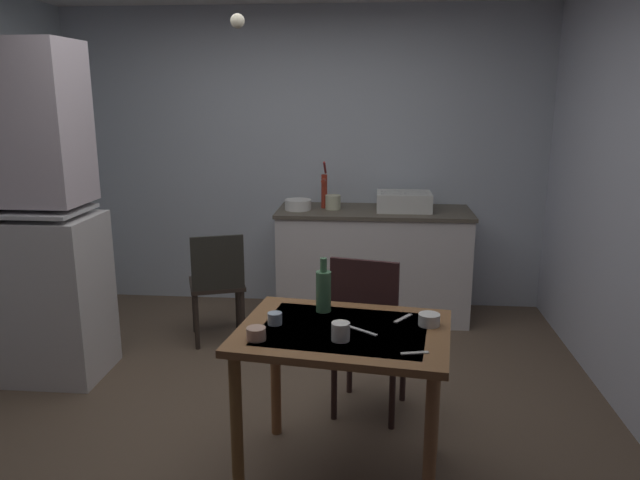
# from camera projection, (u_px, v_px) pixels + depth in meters

# --- Properties ---
(ground_plane) EXTENTS (5.17, 5.17, 0.00)m
(ground_plane) POSITION_uv_depth(u_px,v_px,m) (263.00, 416.00, 3.55)
(ground_plane) COLOR brown
(wall_back) EXTENTS (4.27, 0.10, 2.57)m
(wall_back) POSITION_uv_depth(u_px,v_px,m) (304.00, 160.00, 5.29)
(wall_back) COLOR silver
(wall_back) RESTS_ON ground
(hutch_cabinet) EXTENTS (0.91, 0.54, 2.17)m
(hutch_cabinet) POSITION_uv_depth(u_px,v_px,m) (25.00, 227.00, 3.87)
(hutch_cabinet) COLOR silver
(hutch_cabinet) RESTS_ON ground
(counter_cabinet) EXTENTS (1.59, 0.64, 0.92)m
(counter_cabinet) POSITION_uv_depth(u_px,v_px,m) (373.00, 263.00, 5.07)
(counter_cabinet) COLOR silver
(counter_cabinet) RESTS_ON ground
(sink_basin) EXTENTS (0.44, 0.34, 0.15)m
(sink_basin) POSITION_uv_depth(u_px,v_px,m) (404.00, 201.00, 4.93)
(sink_basin) COLOR silver
(sink_basin) RESTS_ON counter_cabinet
(hand_pump) EXTENTS (0.05, 0.27, 0.39)m
(hand_pump) POSITION_uv_depth(u_px,v_px,m) (324.00, 188.00, 5.01)
(hand_pump) COLOR maroon
(hand_pump) RESTS_ON counter_cabinet
(mixing_bowl_counter) EXTENTS (0.22, 0.22, 0.09)m
(mixing_bowl_counter) POSITION_uv_depth(u_px,v_px,m) (298.00, 205.00, 4.96)
(mixing_bowl_counter) COLOR white
(mixing_bowl_counter) RESTS_ON counter_cabinet
(stoneware_crock) EXTENTS (0.13, 0.13, 0.12)m
(stoneware_crock) POSITION_uv_depth(u_px,v_px,m) (333.00, 202.00, 4.99)
(stoneware_crock) COLOR beige
(stoneware_crock) RESTS_ON counter_cabinet
(dining_table) EXTENTS (1.06, 0.85, 0.78)m
(dining_table) POSITION_uv_depth(u_px,v_px,m) (343.00, 352.00, 2.85)
(dining_table) COLOR brown
(dining_table) RESTS_ON ground
(chair_far_side) EXTENTS (0.48, 0.48, 0.98)m
(chair_far_side) POSITION_uv_depth(u_px,v_px,m) (368.00, 334.00, 3.44)
(chair_far_side) COLOR #32201D
(chair_far_side) RESTS_ON ground
(chair_by_counter) EXTENTS (0.51, 0.51, 0.86)m
(chair_by_counter) POSITION_uv_depth(u_px,v_px,m) (217.00, 283.00, 4.52)
(chair_by_counter) COLOR #2E251F
(chair_by_counter) RESTS_ON ground
(serving_bowl_wide) EXTENTS (0.10, 0.10, 0.06)m
(serving_bowl_wide) POSITION_uv_depth(u_px,v_px,m) (429.00, 320.00, 2.86)
(serving_bowl_wide) COLOR white
(serving_bowl_wide) RESTS_ON dining_table
(mug_tall) EXTENTS (0.08, 0.08, 0.08)m
(mug_tall) POSITION_uv_depth(u_px,v_px,m) (341.00, 331.00, 2.68)
(mug_tall) COLOR white
(mug_tall) RESTS_ON dining_table
(mug_dark) EXTENTS (0.07, 0.07, 0.06)m
(mug_dark) POSITION_uv_depth(u_px,v_px,m) (275.00, 318.00, 2.87)
(mug_dark) COLOR #9EB2C6
(mug_dark) RESTS_ON dining_table
(teacup_mint) EXTENTS (0.09, 0.09, 0.06)m
(teacup_mint) POSITION_uv_depth(u_px,v_px,m) (256.00, 334.00, 2.69)
(teacup_mint) COLOR tan
(teacup_mint) RESTS_ON dining_table
(glass_bottle) EXTENTS (0.08, 0.08, 0.28)m
(glass_bottle) POSITION_uv_depth(u_px,v_px,m) (323.00, 290.00, 3.02)
(glass_bottle) COLOR #4C7F56
(glass_bottle) RESTS_ON dining_table
(table_knife) EXTENTS (0.15, 0.12, 0.00)m
(table_knife) POSITION_uv_depth(u_px,v_px,m) (361.00, 330.00, 2.79)
(table_knife) COLOR silver
(table_knife) RESTS_ON dining_table
(teaspoon_near_bowl) EXTENTS (0.10, 0.13, 0.00)m
(teaspoon_near_bowl) POSITION_uv_depth(u_px,v_px,m) (403.00, 318.00, 2.94)
(teaspoon_near_bowl) COLOR beige
(teaspoon_near_bowl) RESTS_ON dining_table
(teaspoon_by_cup) EXTENTS (0.12, 0.05, 0.00)m
(teaspoon_by_cup) POSITION_uv_depth(u_px,v_px,m) (415.00, 353.00, 2.55)
(teaspoon_by_cup) COLOR beige
(teaspoon_by_cup) RESTS_ON dining_table
(pendant_bulb) EXTENTS (0.08, 0.08, 0.08)m
(pendant_bulb) POSITION_uv_depth(u_px,v_px,m) (238.00, 21.00, 3.31)
(pendant_bulb) COLOR #F9EFCC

